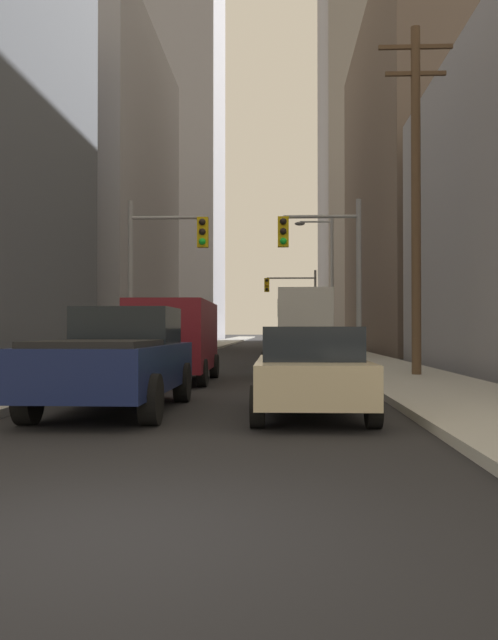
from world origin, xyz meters
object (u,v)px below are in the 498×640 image
(traffic_signal_near_left, at_px, (163,258))
(traffic_signal_near_right, at_px, (324,257))
(sedan_beige, at_px, (311,371))
(sedan_green, at_px, (298,352))
(pickup_truck_navy, at_px, (117,359))
(city_bus, at_px, (302,321))
(sedan_silver, at_px, (287,348))
(cargo_van_maroon, at_px, (175,336))
(traffic_signal_far_right, at_px, (293,296))

(traffic_signal_near_left, bearing_deg, traffic_signal_near_right, 0.00)
(sedan_beige, distance_m, sedan_green, 9.64)
(sedan_beige, bearing_deg, pickup_truck_navy, 168.02)
(city_bus, distance_m, sedan_green, 15.65)
(sedan_green, xyz_separation_m, sedan_silver, (-0.26, 5.87, 0.00))
(cargo_van_maroon, height_order, sedan_green, cargo_van_maroon)
(pickup_truck_navy, bearing_deg, traffic_signal_near_right, 68.83)
(cargo_van_maroon, height_order, sedan_beige, cargo_van_maroon)
(cargo_van_maroon, bearing_deg, sedan_silver, 67.39)
(sedan_beige, xyz_separation_m, sedan_silver, (-0.22, 15.51, 0.00))
(pickup_truck_navy, height_order, traffic_signal_near_right, traffic_signal_near_right)
(cargo_van_maroon, height_order, traffic_signal_near_left, traffic_signal_near_left)
(traffic_signal_near_left, xyz_separation_m, traffic_signal_near_right, (5.61, 0.00, 0.00))
(sedan_green, height_order, traffic_signal_far_right, traffic_signal_far_right)
(sedan_beige, distance_m, sedan_silver, 15.51)
(traffic_signal_far_right, bearing_deg, city_bus, -89.34)
(traffic_signal_near_right, relative_size, traffic_signal_far_right, 1.00)
(cargo_van_maroon, bearing_deg, pickup_truck_navy, -89.96)
(cargo_van_maroon, relative_size, traffic_signal_far_right, 0.87)
(sedan_beige, bearing_deg, sedan_silver, 90.81)
(cargo_van_maroon, bearing_deg, traffic_signal_far_right, 83.12)
(cargo_van_maroon, bearing_deg, traffic_signal_near_left, 103.45)
(sedan_green, bearing_deg, traffic_signal_near_left, 149.67)
(pickup_truck_navy, bearing_deg, traffic_signal_near_left, 95.49)
(city_bus, height_order, traffic_signal_near_left, traffic_signal_near_left)
(traffic_signal_far_right, bearing_deg, sedan_silver, -91.70)
(sedan_silver, xyz_separation_m, traffic_signal_far_right, (0.75, 25.41, 3.28))
(traffic_signal_near_left, height_order, traffic_signal_far_right, same)
(cargo_van_maroon, distance_m, traffic_signal_near_right, 7.01)
(sedan_green, distance_m, sedan_silver, 5.88)
(traffic_signal_near_right, bearing_deg, pickup_truck_navy, -111.17)
(pickup_truck_navy, bearing_deg, city_bus, 80.31)
(traffic_signal_near_right, bearing_deg, traffic_signal_near_left, -180.00)
(city_bus, xyz_separation_m, traffic_signal_near_right, (0.31, -12.89, 2.07))
(sedan_green, xyz_separation_m, traffic_signal_far_right, (0.49, 31.28, 3.28))
(pickup_truck_navy, xyz_separation_m, sedan_green, (3.51, 8.90, -0.16))
(pickup_truck_navy, bearing_deg, sedan_silver, 77.60)
(pickup_truck_navy, relative_size, traffic_signal_near_right, 0.90)
(traffic_signal_near_right, bearing_deg, sedan_green, -110.02)
(traffic_signal_near_right, bearing_deg, traffic_signal_far_right, 90.99)
(sedan_green, bearing_deg, pickup_truck_navy, -111.51)
(sedan_beige, xyz_separation_m, traffic_signal_far_right, (0.54, 40.92, 3.28))
(sedan_beige, height_order, traffic_signal_near_left, traffic_signal_near_left)
(traffic_signal_near_left, relative_size, traffic_signal_near_right, 1.00)
(traffic_signal_far_right, bearing_deg, traffic_signal_near_right, -89.01)
(cargo_van_maroon, relative_size, sedan_silver, 1.24)
(pickup_truck_navy, relative_size, traffic_signal_far_right, 0.90)
(sedan_green, height_order, traffic_signal_near_left, traffic_signal_near_left)
(traffic_signal_far_right, bearing_deg, cargo_van_maroon, -96.88)
(sedan_silver, bearing_deg, city_bus, 84.51)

